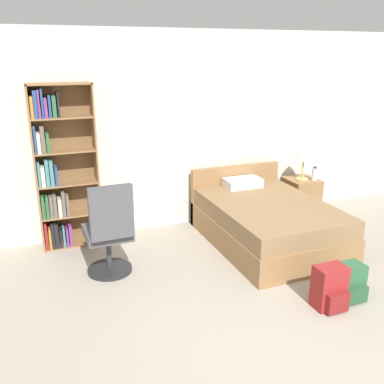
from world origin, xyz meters
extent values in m
plane|color=#A39989|center=(0.00, 0.00, 0.00)|extent=(14.00, 14.00, 0.00)
cube|color=silver|center=(0.00, 3.23, 1.30)|extent=(9.00, 0.06, 2.60)
cube|color=olive|center=(-1.95, 3.04, 0.99)|extent=(0.02, 0.28, 1.98)
cube|color=olive|center=(-1.25, 3.04, 0.99)|extent=(0.02, 0.28, 1.98)
cube|color=brown|center=(-1.60, 3.17, 0.99)|extent=(0.72, 0.01, 1.98)
cube|color=olive|center=(-1.60, 3.04, 0.01)|extent=(0.68, 0.27, 0.02)
cube|color=maroon|center=(-1.92, 3.02, 0.19)|extent=(0.03, 0.22, 0.33)
cube|color=orange|center=(-1.88, 3.00, 0.15)|extent=(0.03, 0.18, 0.26)
cube|color=black|center=(-1.84, 3.00, 0.18)|extent=(0.03, 0.17, 0.32)
cube|color=black|center=(-1.80, 2.99, 0.18)|extent=(0.04, 0.16, 0.31)
cube|color=black|center=(-1.75, 3.01, 0.14)|extent=(0.02, 0.19, 0.24)
cube|color=teal|center=(-1.72, 3.01, 0.15)|extent=(0.02, 0.21, 0.25)
cube|color=#7A387F|center=(-1.68, 3.02, 0.14)|extent=(0.03, 0.21, 0.23)
cube|color=#7A387F|center=(-1.64, 3.01, 0.15)|extent=(0.04, 0.19, 0.27)
cube|color=olive|center=(-1.60, 3.04, 0.41)|extent=(0.68, 0.27, 0.02)
cube|color=#2D6638|center=(-1.92, 3.00, 0.56)|extent=(0.03, 0.19, 0.28)
cube|color=#2D6638|center=(-1.87, 2.99, 0.56)|extent=(0.03, 0.15, 0.28)
cube|color=#665B51|center=(-1.83, 3.01, 0.55)|extent=(0.04, 0.20, 0.27)
cube|color=#665B51|center=(-1.78, 3.00, 0.56)|extent=(0.04, 0.19, 0.28)
cube|color=beige|center=(-1.73, 3.02, 0.53)|extent=(0.04, 0.22, 0.23)
cube|color=#665B51|center=(-1.68, 2.99, 0.57)|extent=(0.04, 0.16, 0.31)
cube|color=#665B51|center=(-1.64, 3.00, 0.55)|extent=(0.03, 0.18, 0.27)
cube|color=olive|center=(-1.60, 3.04, 0.80)|extent=(0.68, 0.27, 0.02)
cube|color=teal|center=(-1.92, 3.00, 0.96)|extent=(0.03, 0.17, 0.29)
cube|color=beige|center=(-1.88, 3.02, 0.93)|extent=(0.04, 0.22, 0.24)
cube|color=teal|center=(-1.83, 3.01, 0.97)|extent=(0.04, 0.19, 0.32)
cube|color=teal|center=(-1.78, 3.01, 0.97)|extent=(0.04, 0.20, 0.31)
cube|color=navy|center=(-1.73, 3.00, 0.93)|extent=(0.03, 0.18, 0.23)
cube|color=olive|center=(-1.60, 3.04, 1.20)|extent=(0.68, 0.27, 0.02)
cube|color=navy|center=(-1.92, 3.01, 1.37)|extent=(0.02, 0.19, 0.32)
cube|color=beige|center=(-1.89, 3.02, 1.33)|extent=(0.04, 0.21, 0.24)
cube|color=#665B51|center=(-1.84, 3.00, 1.37)|extent=(0.04, 0.17, 0.31)
cube|color=#2D6638|center=(-1.79, 3.00, 1.32)|extent=(0.03, 0.18, 0.23)
cube|color=olive|center=(-1.60, 3.04, 1.60)|extent=(0.68, 0.27, 0.02)
cube|color=orange|center=(-1.92, 3.02, 1.73)|extent=(0.03, 0.22, 0.24)
cube|color=navy|center=(-1.88, 3.02, 1.76)|extent=(0.04, 0.22, 0.31)
cube|color=#7A387F|center=(-1.84, 3.02, 1.77)|extent=(0.02, 0.21, 0.31)
cube|color=navy|center=(-1.81, 3.01, 1.77)|extent=(0.02, 0.20, 0.33)
cube|color=#7A387F|center=(-1.77, 3.01, 1.72)|extent=(0.03, 0.20, 0.22)
cube|color=navy|center=(-1.73, 3.01, 1.73)|extent=(0.03, 0.19, 0.25)
cube|color=#2D6638|center=(-1.68, 3.01, 1.73)|extent=(0.04, 0.21, 0.24)
cube|color=black|center=(-1.64, 3.01, 1.75)|extent=(0.02, 0.19, 0.28)
cube|color=olive|center=(-1.60, 3.04, 1.97)|extent=(0.72, 0.28, 0.02)
cube|color=olive|center=(0.69, 2.15, 0.16)|extent=(1.33, 1.90, 0.33)
cube|color=olive|center=(0.69, 2.15, 0.44)|extent=(1.30, 1.87, 0.22)
cube|color=olive|center=(0.69, 3.07, 0.40)|extent=(1.33, 0.08, 0.80)
cube|color=white|center=(0.69, 2.86, 0.61)|extent=(0.50, 0.30, 0.12)
cylinder|color=#232326|center=(-1.31, 2.17, 0.02)|extent=(0.49, 0.49, 0.04)
cylinder|color=#333338|center=(-1.31, 2.17, 0.23)|extent=(0.06, 0.06, 0.37)
cube|color=#4C4C51|center=(-1.31, 2.17, 0.46)|extent=(0.49, 0.49, 0.10)
cube|color=#4C4C51|center=(-1.31, 1.89, 0.79)|extent=(0.44, 0.09, 0.55)
cube|color=olive|center=(1.68, 2.88, 0.27)|extent=(0.44, 0.47, 0.55)
sphere|color=tan|center=(1.68, 2.64, 0.38)|extent=(0.02, 0.02, 0.02)
cylinder|color=tan|center=(1.65, 2.84, 0.56)|extent=(0.17, 0.17, 0.02)
cylinder|color=tan|center=(1.65, 2.84, 0.71)|extent=(0.02, 0.02, 0.28)
cone|color=beige|center=(1.65, 2.84, 0.93)|extent=(0.26, 0.26, 0.17)
cylinder|color=silver|center=(1.80, 2.76, 0.64)|extent=(0.08, 0.08, 0.18)
cylinder|color=#2D2D33|center=(1.80, 2.76, 0.74)|extent=(0.05, 0.05, 0.02)
cube|color=#2D603D|center=(0.76, 0.78, 0.18)|extent=(0.31, 0.20, 0.35)
cube|color=#275234|center=(0.76, 0.65, 0.10)|extent=(0.24, 0.07, 0.16)
cube|color=maroon|center=(0.49, 0.71, 0.21)|extent=(0.30, 0.19, 0.42)
cube|color=maroon|center=(0.49, 0.58, 0.11)|extent=(0.22, 0.07, 0.19)
camera|label=1|loc=(-2.01, -2.11, 2.31)|focal=40.00mm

